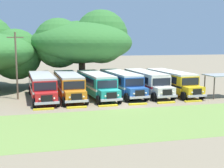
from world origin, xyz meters
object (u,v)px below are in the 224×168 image
(parked_bus_slot_1, at_px, (68,84))
(broad_shade_tree, at_px, (83,41))
(parked_bus_slot_2, at_px, (96,83))
(parked_bus_slot_3, at_px, (121,82))
(parked_bus_slot_5, at_px, (171,81))
(parked_bus_slot_0, at_px, (42,85))
(parked_bus_slot_4, at_px, (146,81))
(waiting_shelter, at_px, (221,77))
(utility_pole, at_px, (16,64))

(parked_bus_slot_1, relative_size, broad_shade_tree, 0.71)
(parked_bus_slot_2, xyz_separation_m, parked_bus_slot_3, (3.29, 0.65, 0.00))
(parked_bus_slot_5, bearing_deg, parked_bus_slot_0, -94.82)
(parked_bus_slot_1, xyz_separation_m, parked_bus_slot_2, (3.31, -0.16, 0.00))
(parked_bus_slot_3, distance_m, broad_shade_tree, 11.13)
(broad_shade_tree, bearing_deg, parked_bus_slot_0, -122.17)
(parked_bus_slot_0, height_order, parked_bus_slot_1, same)
(parked_bus_slot_0, relative_size, parked_bus_slot_4, 1.00)
(parked_bus_slot_1, relative_size, waiting_shelter, 3.02)
(broad_shade_tree, bearing_deg, parked_bus_slot_2, -89.36)
(parked_bus_slot_1, xyz_separation_m, parked_bus_slot_5, (13.15, -0.26, 0.00))
(parked_bus_slot_5, distance_m, utility_pole, 19.12)
(parked_bus_slot_2, height_order, parked_bus_slot_4, same)
(broad_shade_tree, bearing_deg, parked_bus_slot_4, -55.11)
(parked_bus_slot_0, xyz_separation_m, parked_bus_slot_2, (6.40, 0.03, 0.00))
(broad_shade_tree, bearing_deg, parked_bus_slot_1, -108.09)
(parked_bus_slot_0, relative_size, parked_bus_slot_5, 1.00)
(parked_bus_slot_2, xyz_separation_m, broad_shade_tree, (-0.11, 9.96, 5.06))
(parked_bus_slot_1, bearing_deg, parked_bus_slot_5, 86.47)
(parked_bus_slot_5, relative_size, broad_shade_tree, 0.72)
(parked_bus_slot_1, bearing_deg, parked_bus_slot_3, 91.81)
(parked_bus_slot_4, bearing_deg, parked_bus_slot_2, -90.06)
(parked_bus_slot_1, height_order, waiting_shelter, parked_bus_slot_1)
(parked_bus_slot_2, bearing_deg, parked_bus_slot_0, -95.11)
(parked_bus_slot_4, relative_size, parked_bus_slot_5, 1.00)
(parked_bus_slot_2, distance_m, parked_bus_slot_3, 3.36)
(parked_bus_slot_0, distance_m, parked_bus_slot_4, 12.98)
(parked_bus_slot_2, relative_size, parked_bus_slot_5, 1.00)
(parked_bus_slot_0, distance_m, waiting_shelter, 21.09)
(parked_bus_slot_0, height_order, parked_bus_slot_3, same)
(parked_bus_slot_2, height_order, utility_pole, utility_pole)
(parked_bus_slot_0, bearing_deg, broad_shade_tree, 143.92)
(parked_bus_slot_4, bearing_deg, broad_shade_tree, -148.38)
(waiting_shelter, bearing_deg, parked_bus_slot_1, 166.00)
(parked_bus_slot_0, height_order, waiting_shelter, parked_bus_slot_0)
(parked_bus_slot_0, relative_size, parked_bus_slot_3, 1.00)
(parked_bus_slot_5, bearing_deg, utility_pole, -95.67)
(parked_bus_slot_4, relative_size, broad_shade_tree, 0.71)
(parked_bus_slot_0, xyz_separation_m, parked_bus_slot_1, (3.08, 0.19, 0.00))
(parked_bus_slot_2, distance_m, parked_bus_slot_4, 6.59)
(parked_bus_slot_2, relative_size, parked_bus_slot_4, 1.01)
(parked_bus_slot_1, height_order, utility_pole, utility_pole)
(parked_bus_slot_4, height_order, waiting_shelter, parked_bus_slot_4)
(utility_pole, bearing_deg, parked_bus_slot_3, 1.78)
(broad_shade_tree, distance_m, utility_pole, 13.48)
(parked_bus_slot_4, distance_m, utility_pole, 15.90)
(parked_bus_slot_4, height_order, parked_bus_slot_5, same)
(waiting_shelter, bearing_deg, parked_bus_slot_4, 149.18)
(waiting_shelter, bearing_deg, parked_bus_slot_3, 156.08)
(parked_bus_slot_1, bearing_deg, parked_bus_slot_4, 88.79)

